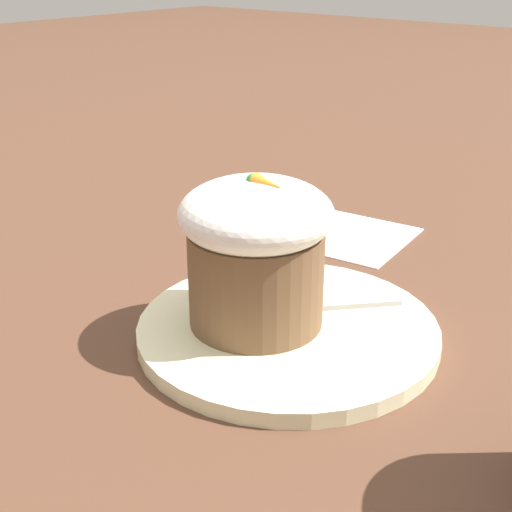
% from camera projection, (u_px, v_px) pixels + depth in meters
% --- Properties ---
extents(ground_plane, '(4.00, 4.00, 0.00)m').
position_uv_depth(ground_plane, '(287.00, 337.00, 0.49)').
color(ground_plane, '#513323').
extents(dessert_plate, '(0.20, 0.20, 0.01)m').
position_uv_depth(dessert_plate, '(288.00, 330.00, 0.48)').
color(dessert_plate, beige).
rests_on(dessert_plate, ground_plane).
extents(carrot_cake, '(0.10, 0.10, 0.10)m').
position_uv_depth(carrot_cake, '(256.00, 248.00, 0.46)').
color(carrot_cake, brown).
rests_on(carrot_cake, dessert_plate).
extents(spoon, '(0.09, 0.09, 0.01)m').
position_uv_depth(spoon, '(296.00, 306.00, 0.50)').
color(spoon, '#B7B7BC').
rests_on(spoon, dessert_plate).
extents(paper_napkin, '(0.14, 0.12, 0.00)m').
position_uv_depth(paper_napkin, '(339.00, 233.00, 0.66)').
color(paper_napkin, white).
rests_on(paper_napkin, ground_plane).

